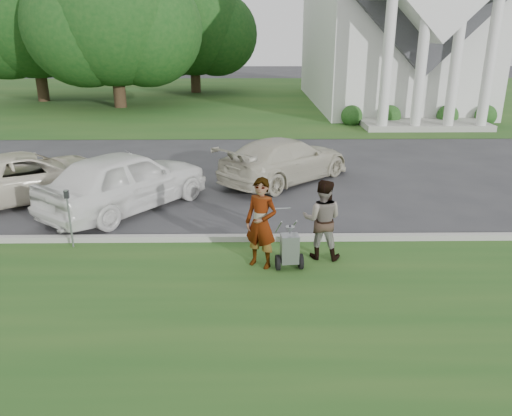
{
  "coord_description": "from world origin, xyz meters",
  "views": [
    {
      "loc": [
        0.17,
        -10.17,
        4.66
      ],
      "look_at": [
        0.31,
        0.0,
        1.02
      ],
      "focal_mm": 35.0,
      "sensor_mm": 36.0,
      "label": 1
    }
  ],
  "objects_px": {
    "car_b": "(126,180)",
    "car_c": "(285,160)",
    "tree_far": "(32,13)",
    "striping_cart": "(289,249)",
    "person_left": "(261,224)",
    "car_a": "(30,176)",
    "tree_left": "(113,22)",
    "person_right": "(322,220)",
    "church": "(390,8)",
    "parking_meter_near": "(69,212)",
    "tree_back": "(193,29)"
  },
  "relations": [
    {
      "from": "tree_back",
      "to": "striping_cart",
      "type": "distance_m",
      "value": 31.57
    },
    {
      "from": "person_right",
      "to": "parking_meter_near",
      "type": "relative_size",
      "value": 1.27
    },
    {
      "from": "striping_cart",
      "to": "tree_left",
      "type": "bearing_deg",
      "value": 105.9
    },
    {
      "from": "person_right",
      "to": "parking_meter_near",
      "type": "height_order",
      "value": "person_right"
    },
    {
      "from": "parking_meter_near",
      "to": "striping_cart",
      "type": "bearing_deg",
      "value": -13.3
    },
    {
      "from": "church",
      "to": "person_right",
      "type": "relative_size",
      "value": 13.85
    },
    {
      "from": "car_a",
      "to": "car_b",
      "type": "relative_size",
      "value": 1.0
    },
    {
      "from": "parking_meter_near",
      "to": "car_b",
      "type": "bearing_deg",
      "value": 75.56
    },
    {
      "from": "tree_far",
      "to": "person_right",
      "type": "bearing_deg",
      "value": -58.19
    },
    {
      "from": "tree_left",
      "to": "person_left",
      "type": "relative_size",
      "value": 5.61
    },
    {
      "from": "striping_cart",
      "to": "car_a",
      "type": "bearing_deg",
      "value": 141.26
    },
    {
      "from": "car_a",
      "to": "car_b",
      "type": "bearing_deg",
      "value": -141.8
    },
    {
      "from": "tree_left",
      "to": "tree_far",
      "type": "bearing_deg",
      "value": 153.44
    },
    {
      "from": "tree_far",
      "to": "car_c",
      "type": "xyz_separation_m",
      "value": [
        15.35,
        -19.5,
        -4.99
      ]
    },
    {
      "from": "tree_left",
      "to": "striping_cart",
      "type": "relative_size",
      "value": 9.39
    },
    {
      "from": "person_left",
      "to": "parking_meter_near",
      "type": "height_order",
      "value": "person_left"
    },
    {
      "from": "tree_back",
      "to": "parking_meter_near",
      "type": "xyz_separation_m",
      "value": [
        0.18,
        -29.74,
        -3.86
      ]
    },
    {
      "from": "person_left",
      "to": "tree_left",
      "type": "bearing_deg",
      "value": 139.38
    },
    {
      "from": "tree_back",
      "to": "car_a",
      "type": "distance_m",
      "value": 26.6
    },
    {
      "from": "tree_left",
      "to": "car_b",
      "type": "relative_size",
      "value": 2.18
    },
    {
      "from": "church",
      "to": "person_left",
      "type": "distance_m",
      "value": 25.86
    },
    {
      "from": "person_left",
      "to": "car_b",
      "type": "xyz_separation_m",
      "value": [
        -3.58,
        3.56,
        -0.12
      ]
    },
    {
      "from": "person_right",
      "to": "car_a",
      "type": "height_order",
      "value": "person_right"
    },
    {
      "from": "tree_back",
      "to": "person_left",
      "type": "height_order",
      "value": "tree_back"
    },
    {
      "from": "tree_far",
      "to": "striping_cart",
      "type": "height_order",
      "value": "tree_far"
    },
    {
      "from": "tree_far",
      "to": "tree_back",
      "type": "xyz_separation_m",
      "value": [
        10.0,
        5.0,
        -0.97
      ]
    },
    {
      "from": "car_a",
      "to": "tree_left",
      "type": "bearing_deg",
      "value": -27.96
    },
    {
      "from": "tree_left",
      "to": "car_c",
      "type": "height_order",
      "value": "tree_left"
    },
    {
      "from": "tree_back",
      "to": "car_c",
      "type": "relative_size",
      "value": 1.98
    },
    {
      "from": "church",
      "to": "person_left",
      "type": "relative_size",
      "value": 12.73
    },
    {
      "from": "tree_far",
      "to": "car_c",
      "type": "height_order",
      "value": "tree_far"
    },
    {
      "from": "tree_left",
      "to": "car_a",
      "type": "distance_m",
      "value": 18.82
    },
    {
      "from": "person_left",
      "to": "person_right",
      "type": "bearing_deg",
      "value": 46.18
    },
    {
      "from": "person_right",
      "to": "car_b",
      "type": "bearing_deg",
      "value": -20.7
    },
    {
      "from": "tree_left",
      "to": "tree_back",
      "type": "bearing_deg",
      "value": 63.43
    },
    {
      "from": "tree_left",
      "to": "person_right",
      "type": "bearing_deg",
      "value": -66.5
    },
    {
      "from": "church",
      "to": "tree_far",
      "type": "height_order",
      "value": "church"
    },
    {
      "from": "striping_cart",
      "to": "tree_back",
      "type": "bearing_deg",
      "value": 93.63
    },
    {
      "from": "tree_back",
      "to": "parking_meter_near",
      "type": "distance_m",
      "value": 29.99
    },
    {
      "from": "person_right",
      "to": "car_b",
      "type": "distance_m",
      "value": 5.81
    },
    {
      "from": "tree_back",
      "to": "striping_cart",
      "type": "height_order",
      "value": "tree_back"
    },
    {
      "from": "church",
      "to": "tree_left",
      "type": "relative_size",
      "value": 2.27
    },
    {
      "from": "church",
      "to": "parking_meter_near",
      "type": "xyz_separation_m",
      "value": [
        -12.83,
        -22.87,
        -5.07
      ]
    },
    {
      "from": "tree_left",
      "to": "striping_cart",
      "type": "bearing_deg",
      "value": -68.54
    },
    {
      "from": "car_b",
      "to": "church",
      "type": "bearing_deg",
      "value": -83.94
    },
    {
      "from": "car_b",
      "to": "car_c",
      "type": "relative_size",
      "value": 1.0
    },
    {
      "from": "tree_far",
      "to": "striping_cart",
      "type": "distance_m",
      "value": 30.37
    },
    {
      "from": "church",
      "to": "car_c",
      "type": "distance_m",
      "value": 19.92
    },
    {
      "from": "tree_left",
      "to": "tree_back",
      "type": "xyz_separation_m",
      "value": [
        4.0,
        8.0,
        -0.38
      ]
    },
    {
      "from": "person_right",
      "to": "person_left",
      "type": "bearing_deg",
      "value": 29.37
    }
  ]
}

